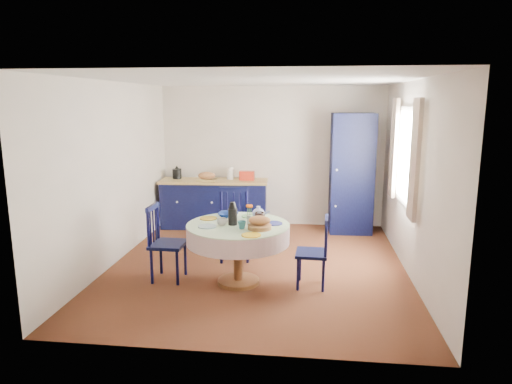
# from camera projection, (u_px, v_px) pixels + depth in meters

# --- Properties ---
(floor) EXTENTS (4.50, 4.50, 0.00)m
(floor) POSITION_uv_depth(u_px,v_px,m) (258.00, 265.00, 6.31)
(floor) COLOR black
(floor) RESTS_ON ground
(ceiling) EXTENTS (4.50, 4.50, 0.00)m
(ceiling) POSITION_uv_depth(u_px,v_px,m) (258.00, 80.00, 5.82)
(ceiling) COLOR white
(ceiling) RESTS_ON wall_back
(wall_back) EXTENTS (4.00, 0.02, 2.50)m
(wall_back) POSITION_uv_depth(u_px,v_px,m) (272.00, 156.00, 8.26)
(wall_back) COLOR silver
(wall_back) RESTS_ON floor
(wall_left) EXTENTS (0.02, 4.50, 2.50)m
(wall_left) POSITION_uv_depth(u_px,v_px,m) (114.00, 174.00, 6.29)
(wall_left) COLOR silver
(wall_left) RESTS_ON floor
(wall_right) EXTENTS (0.02, 4.50, 2.50)m
(wall_right) POSITION_uv_depth(u_px,v_px,m) (413.00, 179.00, 5.84)
(wall_right) COLOR silver
(wall_right) RESTS_ON floor
(window) EXTENTS (0.10, 1.74, 1.45)m
(window) POSITION_uv_depth(u_px,v_px,m) (405.00, 155.00, 6.08)
(window) COLOR white
(window) RESTS_ON wall_right
(kitchen_counter) EXTENTS (1.94, 0.71, 1.09)m
(kitchen_counter) POSITION_uv_depth(u_px,v_px,m) (214.00, 203.00, 8.19)
(kitchen_counter) COLOR black
(kitchen_counter) RESTS_ON floor
(pantry_cabinet) EXTENTS (0.73, 0.54, 2.04)m
(pantry_cabinet) POSITION_uv_depth(u_px,v_px,m) (352.00, 174.00, 7.75)
(pantry_cabinet) COLOR black
(pantry_cabinet) RESTS_ON floor
(dining_table) EXTENTS (1.26, 1.26, 1.04)m
(dining_table) POSITION_uv_depth(u_px,v_px,m) (239.00, 234.00, 5.58)
(dining_table) COLOR brown
(dining_table) RESTS_ON floor
(chair_left) EXTENTS (0.42, 0.44, 0.97)m
(chair_left) POSITION_uv_depth(u_px,v_px,m) (165.00, 242.00, 5.74)
(chair_left) COLOR black
(chair_left) RESTS_ON floor
(chair_far) EXTENTS (0.52, 0.50, 1.02)m
(chair_far) POSITION_uv_depth(u_px,v_px,m) (234.00, 223.00, 6.52)
(chair_far) COLOR black
(chair_far) RESTS_ON floor
(chair_right) EXTENTS (0.39, 0.41, 0.88)m
(chair_right) POSITION_uv_depth(u_px,v_px,m) (315.00, 252.00, 5.52)
(chair_right) COLOR black
(chair_right) RESTS_ON floor
(mug_a) EXTENTS (0.11, 0.11, 0.09)m
(mug_a) POSITION_uv_depth(u_px,v_px,m) (222.00, 222.00, 5.49)
(mug_a) COLOR silver
(mug_a) RESTS_ON dining_table
(mug_b) EXTENTS (0.10, 0.10, 0.09)m
(mug_b) POSITION_uv_depth(u_px,v_px,m) (242.00, 225.00, 5.34)
(mug_b) COLOR teal
(mug_b) RESTS_ON dining_table
(mug_c) EXTENTS (0.13, 0.13, 0.10)m
(mug_c) POSITION_uv_depth(u_px,v_px,m) (260.00, 216.00, 5.73)
(mug_c) COLOR black
(mug_c) RESTS_ON dining_table
(mug_d) EXTENTS (0.11, 0.11, 0.10)m
(mug_d) POSITION_uv_depth(u_px,v_px,m) (232.00, 213.00, 5.93)
(mug_d) COLOR silver
(mug_d) RESTS_ON dining_table
(cobalt_bowl) EXTENTS (0.26, 0.26, 0.06)m
(cobalt_bowl) POSITION_uv_depth(u_px,v_px,m) (228.00, 215.00, 5.86)
(cobalt_bowl) COLOR navy
(cobalt_bowl) RESTS_ON dining_table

